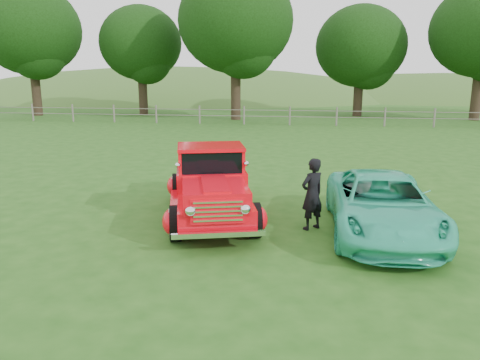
# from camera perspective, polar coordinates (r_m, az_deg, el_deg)

# --- Properties ---
(ground) EXTENTS (140.00, 140.00, 0.00)m
(ground) POSITION_cam_1_polar(r_m,az_deg,el_deg) (9.42, 1.02, -8.45)
(ground) COLOR #204F15
(ground) RESTS_ON ground
(distant_hills) EXTENTS (116.00, 60.00, 18.00)m
(distant_hills) POSITION_cam_1_polar(r_m,az_deg,el_deg) (68.82, 3.71, 6.49)
(distant_hills) COLOR #356123
(distant_hills) RESTS_ON ground
(fence_line) EXTENTS (48.00, 0.12, 1.20)m
(fence_line) POSITION_cam_1_polar(r_m,az_deg,el_deg) (30.84, 6.08, 7.79)
(fence_line) COLOR slate
(fence_line) RESTS_ON ground
(tree_far_west) EXTENTS (7.60, 7.60, 9.93)m
(tree_far_west) POSITION_cam_1_polar(r_m,az_deg,el_deg) (40.69, -24.20, 16.34)
(tree_far_west) COLOR black
(tree_far_west) RESTS_ON ground
(tree_mid_west) EXTENTS (6.40, 6.40, 8.46)m
(tree_mid_west) POSITION_cam_1_polar(r_m,az_deg,el_deg) (39.00, -12.02, 15.98)
(tree_mid_west) COLOR black
(tree_mid_west) RESTS_ON ground
(tree_near_west) EXTENTS (8.00, 8.00, 10.42)m
(tree_near_west) POSITION_cam_1_polar(r_m,az_deg,el_deg) (34.23, -0.54, 18.78)
(tree_near_west) COLOR black
(tree_near_west) RESTS_ON ground
(tree_near_east) EXTENTS (6.80, 6.80, 8.33)m
(tree_near_east) POSITION_cam_1_polar(r_m,az_deg,el_deg) (37.94, 14.52, 15.48)
(tree_near_east) COLOR black
(tree_near_east) RESTS_ON ground
(red_pickup) EXTENTS (3.13, 5.26, 1.78)m
(red_pickup) POSITION_cam_1_polar(r_m,az_deg,el_deg) (11.21, -3.57, -0.66)
(red_pickup) COLOR black
(red_pickup) RESTS_ON ground
(teal_sedan) EXTENTS (2.22, 4.69, 1.29)m
(teal_sedan) POSITION_cam_1_polar(r_m,az_deg,el_deg) (10.56, 16.92, -2.93)
(teal_sedan) COLOR #31C79D
(teal_sedan) RESTS_ON ground
(man) EXTENTS (0.70, 0.68, 1.62)m
(man) POSITION_cam_1_polar(r_m,az_deg,el_deg) (10.47, 8.80, -1.71)
(man) COLOR black
(man) RESTS_ON ground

